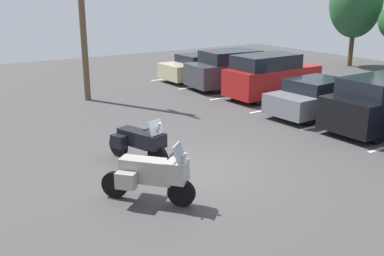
# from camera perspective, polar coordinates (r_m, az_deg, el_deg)

# --- Properties ---
(ground) EXTENTS (44.00, 44.00, 0.10)m
(ground) POSITION_cam_1_polar(r_m,az_deg,el_deg) (11.99, -0.51, -5.46)
(ground) COLOR #423F3F
(motorcycle_touring) EXTENTS (2.13, 1.14, 1.35)m
(motorcycle_touring) POSITION_cam_1_polar(r_m,az_deg,el_deg) (12.22, -6.79, -1.69)
(motorcycle_touring) COLOR black
(motorcycle_touring) RESTS_ON ground
(motorcycle_second) EXTENTS (1.77, 1.55, 1.44)m
(motorcycle_second) POSITION_cam_1_polar(r_m,az_deg,el_deg) (9.92, -5.27, -5.93)
(motorcycle_second) COLOR black
(motorcycle_second) RESTS_ON ground
(parking_stripes) EXTENTS (18.91, 4.94, 0.01)m
(parking_stripes) POSITION_cam_1_polar(r_m,az_deg,el_deg) (18.37, 16.04, 2.06)
(parking_stripes) COLOR silver
(parking_stripes) RESTS_ON ground
(car_champagne) EXTENTS (2.02, 4.31, 1.39)m
(car_champagne) POSITION_cam_1_polar(r_m,az_deg,el_deg) (24.08, 1.06, 7.79)
(car_champagne) COLOR #C1B289
(car_champagne) RESTS_ON ground
(car_charcoal) EXTENTS (2.29, 4.70, 1.85)m
(car_charcoal) POSITION_cam_1_polar(r_m,az_deg,el_deg) (22.11, 5.26, 7.51)
(car_charcoal) COLOR #38383D
(car_charcoal) RESTS_ON ground
(car_red) EXTENTS (1.89, 4.44, 1.96)m
(car_red) POSITION_cam_1_polar(r_m,az_deg,el_deg) (20.13, 10.11, 6.56)
(car_red) COLOR maroon
(car_red) RESTS_ON ground
(car_grey) EXTENTS (2.07, 4.74, 1.41)m
(car_grey) POSITION_cam_1_polar(r_m,az_deg,el_deg) (17.85, 16.13, 3.89)
(car_grey) COLOR slate
(car_grey) RESTS_ON ground
(utility_pole) EXTENTS (1.80, 0.38, 7.81)m
(utility_pole) POSITION_cam_1_polar(r_m,az_deg,el_deg) (19.63, -14.02, 15.12)
(utility_pole) COLOR brown
(utility_pole) RESTS_ON ground
(tree_far_right) EXTENTS (3.18, 3.18, 6.09)m
(tree_far_right) POSITION_cam_1_polar(r_m,az_deg,el_deg) (30.30, 20.29, 14.85)
(tree_far_right) COLOR #4C3823
(tree_far_right) RESTS_ON ground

